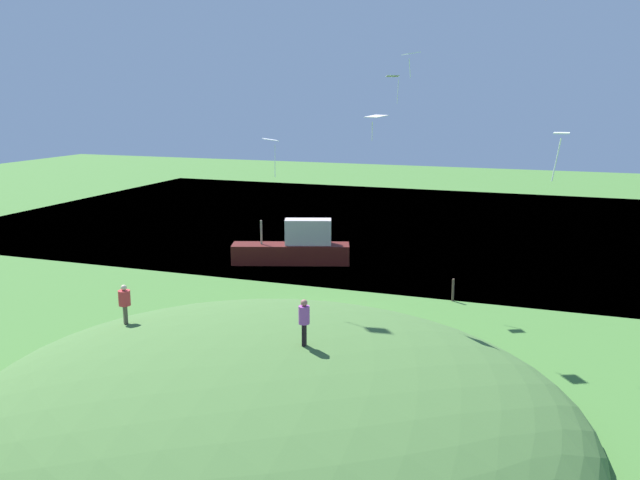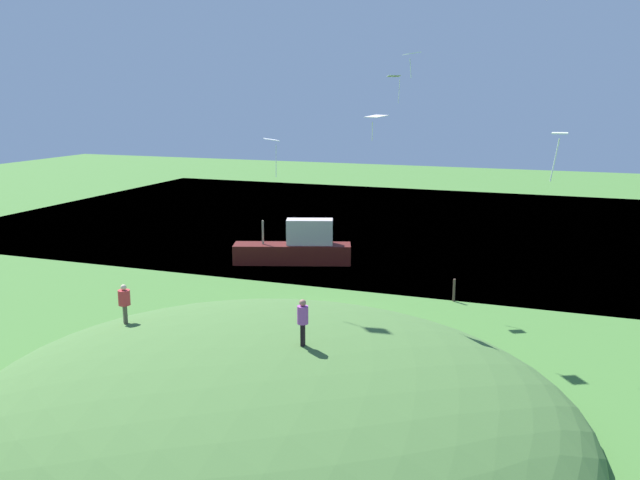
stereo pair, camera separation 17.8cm
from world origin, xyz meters
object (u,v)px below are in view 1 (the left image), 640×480
Objects in this scene: kite_2 at (271,141)px; kite_4 at (393,78)px; kite_12 at (376,117)px; kite_8 at (411,54)px; boat_on_lake at (295,248)px; person_watching_kites at (125,300)px; kite_6 at (561,138)px; mooring_post at (453,290)px; person_walking_path at (304,317)px.

kite_4 is at bearing 114.93° from kite_2.
kite_8 is at bearing 174.83° from kite_12.
person_watching_kites is at bearing -104.62° from boat_on_lake.
mooring_post is at bearing -163.13° from kite_6.
person_watching_kites is at bearing -34.21° from kite_8.
person_watching_kites is at bearing 0.19° from kite_2.
boat_on_lake is 14.64m from kite_4.
kite_8 is at bearing 76.28° from kite_2.
kite_4 is at bearing -153.12° from kite_6.
kite_4 is at bearing -99.62° from mooring_post.
kite_2 is (-14.30, -0.05, 5.21)m from person_watching_kites.
kite_2 reaches higher than person_walking_path.
person_walking_path is 8.04m from person_watching_kites.
kite_8 reaches higher than kite_2.
kite_12 is (-7.56, 7.91, 6.85)m from person_watching_kites.
kite_8 is at bearing -23.38° from mooring_post.
kite_6 is at bearing 28.41° from kite_8.
person_walking_path is 10.75m from kite_12.
kite_6 is 1.23× the size of kite_12.
kite_2 is 13.41m from mooring_post.
person_watching_kites is 20.30m from kite_4.
kite_12 reaches higher than kite_6.
kite_2 is 7.79m from kite_4.
person_walking_path is 1.42× the size of kite_12.
kite_6 is (-0.08, 7.62, 6.03)m from person_walking_path.
mooring_post is at bearing 80.38° from kite_4.
person_watching_kites is 19.70m from mooring_post.
person_walking_path is at bearing 27.28° from kite_2.
kite_2 is at bearing 134.14° from person_watching_kites.
kite_4 is 1.20× the size of mooring_post.
person_walking_path reaches higher than mooring_post.
kite_8 reaches higher than boat_on_lake.
mooring_post is (0.67, 3.93, -11.85)m from kite_4.
kite_12 is 13.64m from mooring_post.
person_watching_kites is 17.71m from kite_8.
kite_8 is (4.98, 2.07, 0.99)m from kite_4.
kite_4 is (4.63, 7.92, 11.42)m from boat_on_lake.
kite_4 is 5.48m from kite_8.
kite_8 is 13.68m from mooring_post.
kite_2 is at bearing -65.07° from kite_4.
mooring_post is (-2.27, 10.24, -8.35)m from kite_2.
mooring_post is at bearing -43.03° from boat_on_lake.
kite_4 is (-2.93, 6.31, 3.50)m from kite_2.
kite_8 is at bearing -5.31° from person_walking_path.
boat_on_lake is 5.19× the size of person_walking_path.
kite_2 is at bearing -103.72° from kite_8.
kite_8 reaches higher than kite_4.
person_walking_path is at bearing 0.18° from kite_12.
kite_12 is at bearing 9.65° from kite_4.
kite_2 is 10.55m from kite_12.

